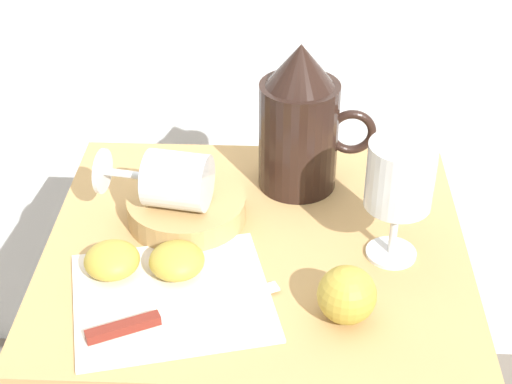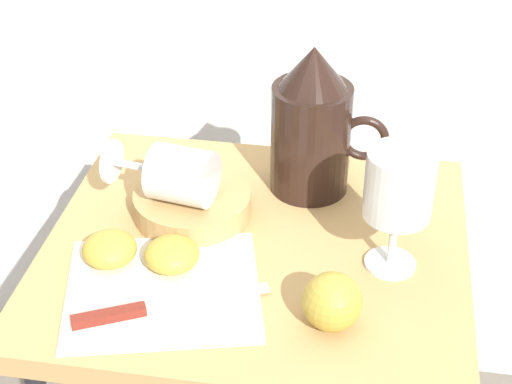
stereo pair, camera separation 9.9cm
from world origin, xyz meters
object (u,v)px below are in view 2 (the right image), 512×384
(apple_half_right, at_px, (172,254))
(apple_whole, at_px, (332,302))
(pitcher, at_px, (312,134))
(apple_half_left, at_px, (109,249))
(basket_tray, at_px, (193,204))
(table, at_px, (256,284))
(knife, at_px, (143,310))
(wine_glass_tipped_near, at_px, (179,175))
(wine_glass_upright, at_px, (399,191))

(apple_half_right, xyz_separation_m, apple_whole, (0.20, -0.07, 0.01))
(pitcher, height_order, apple_half_left, pitcher)
(apple_half_left, bearing_deg, apple_whole, -12.85)
(apple_half_left, bearing_deg, basket_tray, 57.01)
(table, relative_size, pitcher, 3.20)
(pitcher, xyz_separation_m, knife, (-0.16, -0.30, -0.08))
(wine_glass_tipped_near, distance_m, apple_half_left, 0.13)
(pitcher, height_order, apple_half_right, pitcher)
(apple_half_right, bearing_deg, apple_whole, -18.25)
(apple_whole, bearing_deg, pitcher, 101.16)
(apple_half_left, height_order, knife, apple_half_left)
(wine_glass_tipped_near, height_order, apple_half_right, wine_glass_tipped_near)
(wine_glass_tipped_near, bearing_deg, knife, -89.90)
(wine_glass_upright, distance_m, apple_whole, 0.15)
(table, xyz_separation_m, apple_whole, (0.11, -0.13, 0.10))
(apple_whole, bearing_deg, table, 128.93)
(wine_glass_upright, height_order, apple_half_left, wine_glass_upright)
(apple_half_left, bearing_deg, knife, -52.39)
(apple_half_right, bearing_deg, basket_tray, 90.74)
(wine_glass_upright, xyz_separation_m, apple_half_left, (-0.34, -0.05, -0.09))
(basket_tray, distance_m, apple_whole, 0.27)
(apple_half_left, xyz_separation_m, knife, (0.07, -0.09, -0.01))
(basket_tray, relative_size, wine_glass_upright, 0.98)
(wine_glass_tipped_near, height_order, apple_half_left, wine_glass_tipped_near)
(basket_tray, height_order, knife, basket_tray)
(apple_half_left, distance_m, apple_half_right, 0.08)
(table, height_order, knife, knife)
(pitcher, bearing_deg, wine_glass_tipped_near, -145.83)
(apple_half_left, bearing_deg, wine_glass_tipped_near, 57.91)
(table, distance_m, apple_half_left, 0.21)
(wine_glass_upright, bearing_deg, apple_whole, -118.41)
(knife, bearing_deg, wine_glass_upright, 26.54)
(basket_tray, xyz_separation_m, wine_glass_tipped_near, (-0.01, -0.01, 0.06))
(pitcher, bearing_deg, wine_glass_upright, -53.33)
(basket_tray, height_order, wine_glass_tipped_near, wine_glass_tipped_near)
(pitcher, distance_m, apple_whole, 0.29)
(basket_tray, relative_size, pitcher, 0.74)
(table, distance_m, pitcher, 0.22)
(apple_whole, bearing_deg, basket_tray, 138.00)
(table, distance_m, apple_whole, 0.20)
(apple_half_left, relative_size, apple_half_right, 1.00)
(basket_tray, xyz_separation_m, apple_whole, (0.20, -0.18, 0.02))
(table, height_order, apple_half_left, apple_half_left)
(basket_tray, distance_m, pitcher, 0.19)
(apple_half_right, height_order, apple_whole, apple_whole)
(basket_tray, distance_m, wine_glass_upright, 0.29)
(wine_glass_upright, height_order, apple_whole, wine_glass_upright)
(knife, bearing_deg, table, 55.59)
(pitcher, height_order, wine_glass_upright, pitcher)
(pitcher, relative_size, knife, 1.00)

